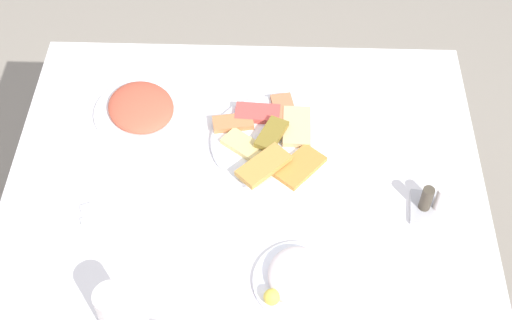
{
  "coord_description": "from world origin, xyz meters",
  "views": [
    {
      "loc": [
        -0.06,
        0.98,
        2.04
      ],
      "look_at": [
        -0.02,
        -0.05,
        0.77
      ],
      "focal_mm": 50.03,
      "sensor_mm": 36.0,
      "label": 1
    }
  ],
  "objects_px": {
    "salad_plate_rice": "(141,109)",
    "pide_platter": "(271,140)",
    "condiment_caddy": "(432,204)",
    "salad_plate_greens": "(299,279)",
    "paper_napkin": "(123,205)",
    "dining_table": "(246,205)",
    "spoon": "(122,210)",
    "soda_can": "(114,311)",
    "fork": "(124,197)"
  },
  "relations": [
    {
      "from": "paper_napkin",
      "to": "fork",
      "type": "xyz_separation_m",
      "value": [
        0.0,
        -0.02,
        0.0
      ]
    },
    {
      "from": "dining_table",
      "to": "paper_napkin",
      "type": "xyz_separation_m",
      "value": [
        0.27,
        0.06,
        0.08
      ]
    },
    {
      "from": "salad_plate_rice",
      "to": "paper_napkin",
      "type": "height_order",
      "value": "salad_plate_rice"
    },
    {
      "from": "salad_plate_greens",
      "to": "paper_napkin",
      "type": "xyz_separation_m",
      "value": [
        0.39,
        -0.19,
        -0.02
      ]
    },
    {
      "from": "salad_plate_greens",
      "to": "condiment_caddy",
      "type": "bearing_deg",
      "value": -146.8
    },
    {
      "from": "fork",
      "to": "spoon",
      "type": "xyz_separation_m",
      "value": [
        0.0,
        0.04,
        0.0
      ]
    },
    {
      "from": "salad_plate_rice",
      "to": "pide_platter",
      "type": "bearing_deg",
      "value": 164.6
    },
    {
      "from": "soda_can",
      "to": "spoon",
      "type": "distance_m",
      "value": 0.28
    },
    {
      "from": "dining_table",
      "to": "salad_plate_greens",
      "type": "height_order",
      "value": "salad_plate_greens"
    },
    {
      "from": "dining_table",
      "to": "paper_napkin",
      "type": "distance_m",
      "value": 0.29
    },
    {
      "from": "pide_platter",
      "to": "salad_plate_greens",
      "type": "bearing_deg",
      "value": 99.41
    },
    {
      "from": "dining_table",
      "to": "salad_plate_rice",
      "type": "relative_size",
      "value": 4.66
    },
    {
      "from": "spoon",
      "to": "condiment_caddy",
      "type": "height_order",
      "value": "condiment_caddy"
    },
    {
      "from": "paper_napkin",
      "to": "spoon",
      "type": "relative_size",
      "value": 0.84
    },
    {
      "from": "spoon",
      "to": "pide_platter",
      "type": "bearing_deg",
      "value": -169.06
    },
    {
      "from": "dining_table",
      "to": "pide_platter",
      "type": "height_order",
      "value": "pide_platter"
    },
    {
      "from": "salad_plate_greens",
      "to": "soda_can",
      "type": "distance_m",
      "value": 0.37
    },
    {
      "from": "salad_plate_greens",
      "to": "condiment_caddy",
      "type": "distance_m",
      "value": 0.35
    },
    {
      "from": "pide_platter",
      "to": "condiment_caddy",
      "type": "relative_size",
      "value": 3.15
    },
    {
      "from": "salad_plate_greens",
      "to": "paper_napkin",
      "type": "distance_m",
      "value": 0.43
    },
    {
      "from": "soda_can",
      "to": "paper_napkin",
      "type": "relative_size",
      "value": 0.79
    },
    {
      "from": "salad_plate_rice",
      "to": "fork",
      "type": "bearing_deg",
      "value": 88.9
    },
    {
      "from": "paper_napkin",
      "to": "condiment_caddy",
      "type": "bearing_deg",
      "value": -179.38
    },
    {
      "from": "pide_platter",
      "to": "salad_plate_rice",
      "type": "height_order",
      "value": "same"
    },
    {
      "from": "paper_napkin",
      "to": "spoon",
      "type": "bearing_deg",
      "value": 90.0
    },
    {
      "from": "salad_plate_greens",
      "to": "dining_table",
      "type": "bearing_deg",
      "value": -64.37
    },
    {
      "from": "pide_platter",
      "to": "condiment_caddy",
      "type": "distance_m",
      "value": 0.4
    },
    {
      "from": "salad_plate_greens",
      "to": "fork",
      "type": "distance_m",
      "value": 0.44
    },
    {
      "from": "dining_table",
      "to": "soda_can",
      "type": "height_order",
      "value": "soda_can"
    },
    {
      "from": "salad_plate_rice",
      "to": "soda_can",
      "type": "bearing_deg",
      "value": 93.0
    },
    {
      "from": "dining_table",
      "to": "condiment_caddy",
      "type": "bearing_deg",
      "value": 172.18
    },
    {
      "from": "pide_platter",
      "to": "fork",
      "type": "bearing_deg",
      "value": 27.78
    },
    {
      "from": "salad_plate_greens",
      "to": "soda_can",
      "type": "relative_size",
      "value": 1.57
    },
    {
      "from": "dining_table",
      "to": "salad_plate_greens",
      "type": "xyz_separation_m",
      "value": [
        -0.12,
        0.25,
        0.1
      ]
    },
    {
      "from": "dining_table",
      "to": "paper_napkin",
      "type": "relative_size",
      "value": 7.14
    },
    {
      "from": "soda_can",
      "to": "dining_table",
      "type": "bearing_deg",
      "value": -123.66
    },
    {
      "from": "dining_table",
      "to": "salad_plate_greens",
      "type": "bearing_deg",
      "value": 115.63
    },
    {
      "from": "condiment_caddy",
      "to": "salad_plate_greens",
      "type": "bearing_deg",
      "value": 33.2
    },
    {
      "from": "salad_plate_greens",
      "to": "condiment_caddy",
      "type": "relative_size",
      "value": 1.93
    },
    {
      "from": "dining_table",
      "to": "condiment_caddy",
      "type": "xyz_separation_m",
      "value": [
        -0.41,
        0.06,
        0.1
      ]
    },
    {
      "from": "salad_plate_rice",
      "to": "spoon",
      "type": "xyz_separation_m",
      "value": [
        0.01,
        0.3,
        -0.01
      ]
    },
    {
      "from": "salad_plate_greens",
      "to": "paper_napkin",
      "type": "bearing_deg",
      "value": -25.41
    },
    {
      "from": "dining_table",
      "to": "pide_platter",
      "type": "distance_m",
      "value": 0.17
    },
    {
      "from": "pide_platter",
      "to": "salad_plate_greens",
      "type": "distance_m",
      "value": 0.38
    },
    {
      "from": "soda_can",
      "to": "fork",
      "type": "relative_size",
      "value": 0.61
    },
    {
      "from": "fork",
      "to": "condiment_caddy",
      "type": "relative_size",
      "value": 2.0
    },
    {
      "from": "dining_table",
      "to": "paper_napkin",
      "type": "bearing_deg",
      "value": 13.39
    },
    {
      "from": "spoon",
      "to": "condiment_caddy",
      "type": "relative_size",
      "value": 1.85
    },
    {
      "from": "pide_platter",
      "to": "soda_can",
      "type": "height_order",
      "value": "soda_can"
    },
    {
      "from": "salad_plate_rice",
      "to": "soda_can",
      "type": "relative_size",
      "value": 1.93
    }
  ]
}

